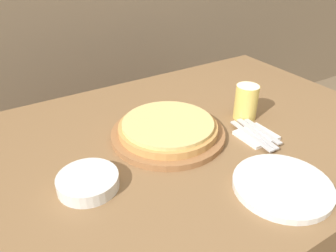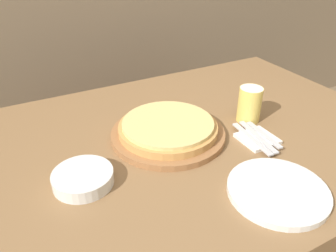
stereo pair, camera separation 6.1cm
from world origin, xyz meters
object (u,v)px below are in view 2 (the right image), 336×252
object	(u,v)px
spoon	(264,135)
beer_glass	(250,103)
fork	(252,138)
dinner_plate	(278,191)
dinner_knife	(258,136)
side_bowl	(83,178)
pizza_on_board	(168,130)

from	to	relation	value
spoon	beer_glass	bearing A→B (deg)	74.45
beer_glass	fork	distance (m)	0.15
fork	dinner_plate	bearing A→B (deg)	-114.18
dinner_knife	side_bowl	bearing A→B (deg)	174.28
dinner_plate	dinner_knife	distance (m)	0.25
fork	spoon	distance (m)	0.05
fork	dinner_knife	distance (m)	0.02
pizza_on_board	dinner_knife	bearing A→B (deg)	-32.44
dinner_knife	dinner_plate	bearing A→B (deg)	-119.45
fork	side_bowl	bearing A→B (deg)	174.01
pizza_on_board	side_bowl	xyz separation A→B (m)	(-0.31, -0.10, -0.01)
side_bowl	spoon	world-z (taller)	side_bowl
fork	spoon	xyz separation A→B (m)	(0.05, 0.00, 0.00)
pizza_on_board	dinner_knife	xyz separation A→B (m)	(0.24, -0.15, -0.01)
pizza_on_board	dinner_plate	bearing A→B (deg)	-71.90
side_bowl	dinner_knife	xyz separation A→B (m)	(0.55, -0.06, -0.00)
side_bowl	dinner_knife	bearing A→B (deg)	-5.72
fork	spoon	size ratio (longest dim) A/B	1.17
pizza_on_board	dinner_knife	world-z (taller)	pizza_on_board
beer_glass	side_bowl	size ratio (longest dim) A/B	0.77
beer_glass	dinner_plate	distance (m)	0.38
spoon	pizza_on_board	bearing A→B (deg)	150.04
pizza_on_board	spoon	size ratio (longest dim) A/B	2.19
fork	dinner_knife	bearing A→B (deg)	0.00
pizza_on_board	dinner_knife	distance (m)	0.29
pizza_on_board	side_bowl	bearing A→B (deg)	-162.07
pizza_on_board	beer_glass	bearing A→B (deg)	-6.86
dinner_knife	spoon	distance (m)	0.02
dinner_plate	fork	bearing A→B (deg)	65.82
fork	dinner_knife	world-z (taller)	same
dinner_knife	beer_glass	bearing A→B (deg)	63.93
beer_glass	side_bowl	world-z (taller)	beer_glass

